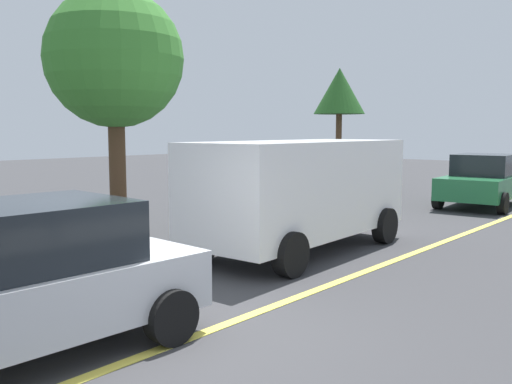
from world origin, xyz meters
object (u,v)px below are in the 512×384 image
Objects in this scene: white_van at (301,188)px; tree_centre_verge at (339,92)px; car_silver_near_curb at (23,280)px; car_green_far_lane at (483,181)px; tree_right_verge at (115,60)px.

tree_centre_verge reaches higher than white_van.
car_silver_near_curb is 15.19m from car_green_far_lane.
car_green_far_lane is at bearing 1.39° from car_silver_near_curb.
tree_right_verge is (-1.38, 4.21, 2.71)m from white_van.
tree_centre_verge is (1.81, 6.54, 3.15)m from car_green_far_lane.
car_green_far_lane is 0.82× the size of tree_centre_verge.
car_green_far_lane is 11.85m from tree_right_verge.
car_green_far_lane is at bearing -3.10° from white_van.
tree_centre_verge reaches higher than car_green_far_lane.
car_green_far_lane is (15.18, 0.37, 0.01)m from car_silver_near_curb.
white_van is at bearing -71.87° from tree_right_verge.
tree_centre_verge is at bearing 8.57° from tree_right_verge.
white_van is at bearing 176.90° from car_green_far_lane.
tree_right_verge reaches higher than white_van.
tree_right_verge reaches higher than car_green_far_lane.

